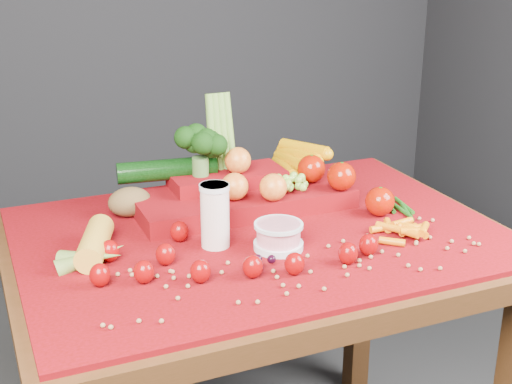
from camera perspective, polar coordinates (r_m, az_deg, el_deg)
name	(u,v)px	position (r m, az deg, el deg)	size (l,w,h in m)	color
table	(259,274)	(1.64, 0.27, -6.61)	(1.10, 0.80, 0.75)	#341F0C
red_cloth	(259,234)	(1.60, 0.28, -3.39)	(1.05, 0.75, 0.01)	maroon
milk_glass	(215,213)	(1.50, -3.31, -1.71)	(0.06, 0.06, 0.14)	silver
yogurt_bowl	(278,235)	(1.50, 1.81, -3.47)	(0.11, 0.11, 0.06)	silver
strawberry_scatter	(217,257)	(1.42, -3.13, -5.18)	(0.58, 0.28, 0.05)	#7D0500
dark_grape_cluster	(264,262)	(1.43, 0.62, -5.62)	(0.06, 0.05, 0.03)	black
soybean_scatter	(299,266)	(1.43, 3.46, -5.95)	(0.84, 0.24, 0.01)	#9B6C43
corn_ear	(92,253)	(1.48, -12.98, -4.77)	(0.23, 0.26, 0.06)	gold
potato	(130,202)	(1.70, -10.06, -0.78)	(0.10, 0.07, 0.07)	brown
baby_carrot_pile	(398,228)	(1.61, 11.28, -2.84)	(0.17, 0.17, 0.03)	orange
green_bean_pile	(401,208)	(1.76, 11.50, -1.24)	(0.14, 0.12, 0.01)	#185012
produce_mound	(248,184)	(1.73, -0.66, 0.67)	(0.60, 0.35, 0.27)	maroon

